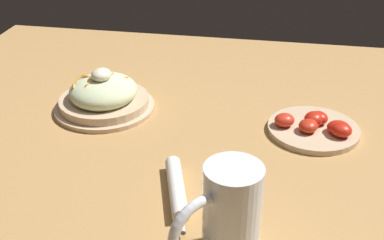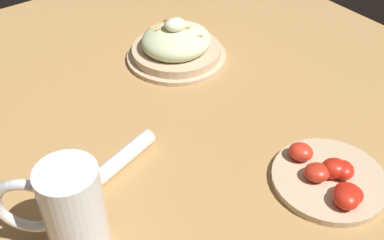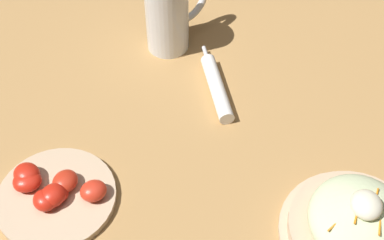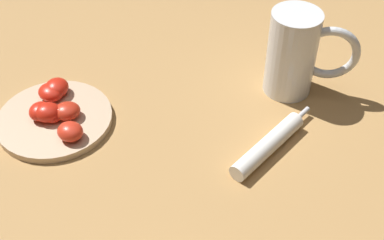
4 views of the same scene
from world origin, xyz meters
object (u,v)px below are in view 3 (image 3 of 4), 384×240
(napkin_roll, at_px, (217,87))
(salad_plate, at_px, (357,225))
(beer_mug, at_px, (169,17))
(tomato_plate, at_px, (53,193))

(napkin_roll, bearing_deg, salad_plate, 38.85)
(beer_mug, xyz_separation_m, napkin_roll, (0.13, 0.10, -0.06))
(tomato_plate, bearing_deg, napkin_roll, 136.85)
(tomato_plate, bearing_deg, salad_plate, 87.22)
(napkin_roll, relative_size, tomato_plate, 1.01)
(beer_mug, distance_m, tomato_plate, 0.42)
(salad_plate, distance_m, tomato_plate, 0.47)
(salad_plate, distance_m, beer_mug, 0.53)
(beer_mug, distance_m, napkin_roll, 0.17)
(salad_plate, relative_size, beer_mug, 1.47)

